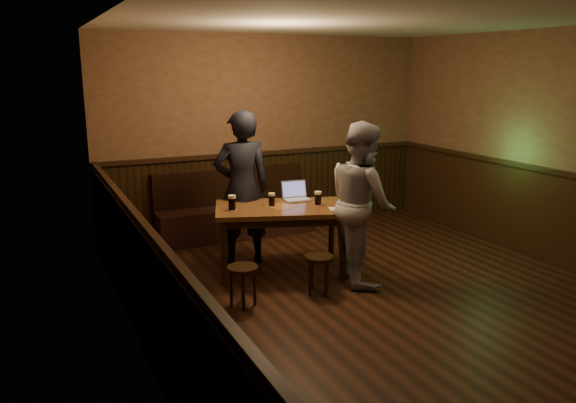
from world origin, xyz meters
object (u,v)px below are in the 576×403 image
Objects in this scene: pub_table at (281,215)px; person_suit at (242,188)px; bench at (234,215)px; stool_right at (319,263)px; pint_left at (232,203)px; pint_mid at (272,200)px; laptop at (296,195)px; person_grey at (362,203)px; pint_right at (318,198)px; stool_left at (243,274)px.

person_suit is (-0.27, 0.53, 0.24)m from pub_table.
bench is 5.27× the size of stool_right.
pint_left reaches higher than pint_mid.
person_grey is at bearing -57.79° from laptop.
pint_mid is 0.53m from pint_right.
bench is at bearing 29.10° from person_grey.
person_grey reaches higher than stool_right.
pub_table is at bearing -90.00° from bench.
laptop is (1.05, 0.94, 0.52)m from stool_left.
person_suit reaches higher than pint_right.
stool_left is 0.23× the size of person_grey.
stool_left is 2.71× the size of pint_mid.
bench and pint_mid have the same top height.
pint_mid is at bearing -1.68° from pint_left.
pint_mid is (0.66, 0.77, 0.54)m from stool_left.
stool_right is 1.13m from laptop.
pint_left is at bearing 168.00° from pint_right.
pint_right is 0.09× the size of person_suit.
pint_right is at bearing -12.00° from pint_left.
person_grey is (0.98, -1.12, -0.04)m from person_suit.
stool_left is at bearing 79.72° from person_suit.
pint_mid reaches higher than stool_left.
pint_mid is at bearing 62.04° from person_grey.
laptop is (0.86, 0.16, -0.03)m from pint_left.
laptop is (0.30, -1.36, 0.54)m from bench.
pint_right is at bearing 26.41° from stool_left.
stool_right is at bearing 116.67° from person_suit.
stool_left is 2.42× the size of pint_left.
pint_mid is (-0.18, 0.81, 0.54)m from stool_right.
pint_right is 0.49× the size of laptop.
pint_left is 0.09× the size of person_suit.
pint_left is (0.18, 0.78, 0.55)m from stool_left.
person_grey reaches higher than bench.
stool_right is 0.99m from pint_mid.
stool_right is 2.54× the size of pint_right.
pint_mid is at bearing 164.98° from pub_table.
pub_table is 0.83m from stool_right.
bench reaches higher than pub_table.
pint_left is 0.88m from laptop.
pint_left is at bearing 76.77° from stool_left.
pint_right is (1.15, 0.57, 0.54)m from stool_left.
pub_table is at bearing 127.74° from person_suit.
person_grey is (0.62, 0.16, 0.56)m from stool_right.
pint_right is 0.38m from laptop.
stool_left is at bearing -153.59° from pint_right.
person_grey is at bearing -39.00° from pint_mid.
bench is 2.42m from stool_left.
pint_mid is at bearing 49.30° from stool_left.
bench is at bearing 71.96° from stool_left.
laptop reaches higher than stool_left.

